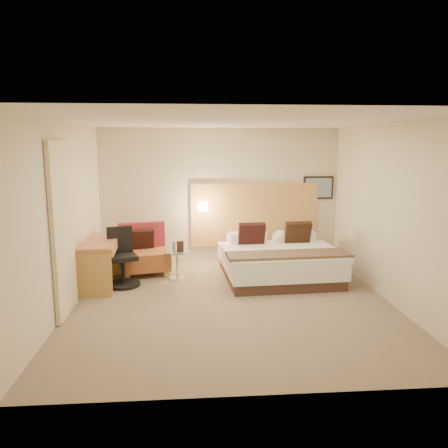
{
  "coord_description": "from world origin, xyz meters",
  "views": [
    {
      "loc": [
        -0.6,
        -6.28,
        2.36
      ],
      "look_at": [
        -0.07,
        0.59,
        1.11
      ],
      "focal_mm": 35.0,
      "sensor_mm": 36.0,
      "label": 1
    }
  ],
  "objects": [
    {
      "name": "bed",
      "position": [
        0.96,
        1.25,
        0.32
      ],
      "size": [
        2.1,
        2.05,
        0.97
      ],
      "color": "#402920",
      "rests_on": "floor"
    },
    {
      "name": "lamp_shade",
      "position": [
        -0.35,
        2.36,
        1.15
      ],
      "size": [
        0.15,
        0.15,
        0.15
      ],
      "primitive_type": "cube",
      "color": "#FCEBC5",
      "rests_on": "wall_back"
    },
    {
      "name": "ceiling",
      "position": [
        0.0,
        0.0,
        2.71
      ],
      "size": [
        4.8,
        5.0,
        0.02
      ],
      "primitive_type": "cube",
      "color": "white",
      "rests_on": "floor"
    },
    {
      "name": "wall_left",
      "position": [
        -2.41,
        0.0,
        1.35
      ],
      "size": [
        0.02,
        5.0,
        2.7
      ],
      "primitive_type": "cube",
      "color": "beige",
      "rests_on": "floor"
    },
    {
      "name": "wall_back",
      "position": [
        0.0,
        2.51,
        1.35
      ],
      "size": [
        4.8,
        0.02,
        2.7
      ],
      "primitive_type": "cube",
      "color": "beige",
      "rests_on": "floor"
    },
    {
      "name": "desk_chair",
      "position": [
        -1.77,
        1.0,
        0.41
      ],
      "size": [
        0.71,
        0.71,
        0.98
      ],
      "color": "black",
      "rests_on": "floor"
    },
    {
      "name": "wall_front",
      "position": [
        0.0,
        -2.51,
        1.35
      ],
      "size": [
        4.8,
        0.02,
        2.7
      ],
      "primitive_type": "cube",
      "color": "beige",
      "rests_on": "floor"
    },
    {
      "name": "curtain",
      "position": [
        -2.36,
        -0.25,
        1.22
      ],
      "size": [
        0.06,
        0.9,
        2.42
      ],
      "primitive_type": "cube",
      "color": "beige",
      "rests_on": "wall_left"
    },
    {
      "name": "art_frame",
      "position": [
        2.02,
        2.48,
        1.5
      ],
      "size": [
        0.62,
        0.03,
        0.47
      ],
      "primitive_type": "cube",
      "color": "black",
      "rests_on": "wall_back"
    },
    {
      "name": "side_table",
      "position": [
        -0.85,
        1.31,
        0.28
      ],
      "size": [
        0.54,
        0.54,
        0.5
      ],
      "color": "white",
      "rests_on": "floor"
    },
    {
      "name": "bottle_a",
      "position": [
        -0.91,
        1.31,
        0.59
      ],
      "size": [
        0.07,
        0.07,
        0.18
      ],
      "primitive_type": "cylinder",
      "rotation": [
        0.0,
        0.0,
        0.25
      ],
      "color": "#7BA1BE",
      "rests_on": "side_table"
    },
    {
      "name": "menu_folder",
      "position": [
        -0.79,
        1.27,
        0.59
      ],
      "size": [
        0.12,
        0.07,
        0.2
      ],
      "primitive_type": "cube",
      "rotation": [
        0.0,
        0.0,
        0.25
      ],
      "color": "#311F14",
      "rests_on": "side_table"
    },
    {
      "name": "wall_right",
      "position": [
        2.41,
        0.0,
        1.35
      ],
      "size": [
        0.02,
        5.0,
        2.7
      ],
      "primitive_type": "cube",
      "color": "beige",
      "rests_on": "floor"
    },
    {
      "name": "lamp_arm",
      "position": [
        -0.35,
        2.42,
        1.15
      ],
      "size": [
        0.02,
        0.12,
        0.02
      ],
      "primitive_type": "cylinder",
      "rotation": [
        1.57,
        0.0,
        0.0
      ],
      "color": "silver",
      "rests_on": "wall_back"
    },
    {
      "name": "desk",
      "position": [
        -2.11,
        0.99,
        0.62
      ],
      "size": [
        0.65,
        1.3,
        0.79
      ],
      "color": "#BA6D49",
      "rests_on": "floor"
    },
    {
      "name": "headboard_panel",
      "position": [
        0.7,
        2.47,
        0.95
      ],
      "size": [
        2.6,
        0.04,
        1.3
      ],
      "primitive_type": "cube",
      "color": "tan",
      "rests_on": "wall_back"
    },
    {
      "name": "floor",
      "position": [
        0.0,
        0.0,
        -0.01
      ],
      "size": [
        4.8,
        5.0,
        0.02
      ],
      "primitive_type": "cube",
      "color": "#7E6C55",
      "rests_on": "ground"
    },
    {
      "name": "art_canvas",
      "position": [
        2.02,
        2.46,
        1.5
      ],
      "size": [
        0.54,
        0.01,
        0.39
      ],
      "primitive_type": "cube",
      "color": "gray",
      "rests_on": "wall_back"
    },
    {
      "name": "lounge_chair",
      "position": [
        -1.48,
        1.72,
        0.37
      ],
      "size": [
        1.02,
        0.94,
        0.92
      ],
      "color": "#A5814D",
      "rests_on": "floor"
    }
  ]
}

